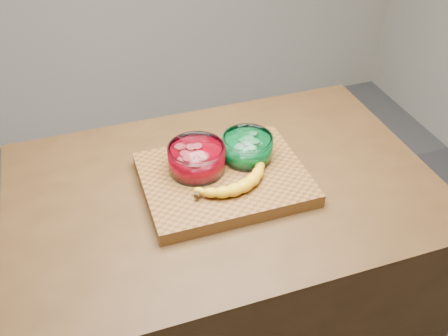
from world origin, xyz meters
name	(u,v)px	position (x,y,z in m)	size (l,w,h in m)	color
counter	(224,285)	(0.00, 0.00, 0.45)	(1.20, 0.80, 0.90)	#4A2F16
cutting_board	(224,179)	(0.00, 0.00, 0.92)	(0.45, 0.35, 0.04)	brown
bowl_red	(197,159)	(-0.06, 0.04, 0.98)	(0.16, 0.16, 0.07)	white
bowl_green	(247,148)	(0.09, 0.05, 0.97)	(0.15, 0.15, 0.07)	white
banana	(232,177)	(0.01, -0.04, 0.96)	(0.26, 0.16, 0.04)	gold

